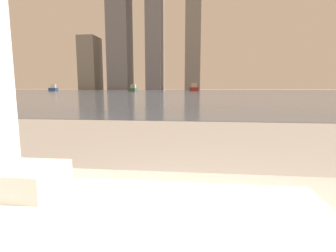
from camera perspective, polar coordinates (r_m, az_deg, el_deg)
The scene contains 8 objects.
towel_stack at distance 0.96m, azimuth -29.79°, elevation -9.99°, with size 0.25×0.20×0.08m.
harbor_water at distance 62.00m, azimuth 6.32°, elevation 7.46°, with size 180.00×110.00×0.01m.
harbor_boat_0 at distance 65.05m, azimuth -7.57°, elevation 8.01°, with size 1.82×4.59×1.69m.
harbor_boat_1 at distance 77.60m, azimuth -23.67°, elevation 7.46°, with size 3.17×5.10×1.81m.
harbor_boat_2 at distance 70.61m, azimuth 5.63°, elevation 8.18°, with size 2.56×5.81×2.11m.
skyline_tower_0 at distance 128.41m, azimuth -16.52°, elevation 12.88°, with size 7.73×11.44×23.63m.
skyline_tower_2 at distance 125.19m, azimuth -2.92°, elevation 25.53°, with size 6.60×12.25×75.85m.
skyline_tower_3 at distance 120.43m, azimuth 5.51°, elevation 19.77°, with size 6.51×9.33×49.66m.
Camera 1 is at (0.35, 0.00, 0.90)m, focal length 28.00 mm.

